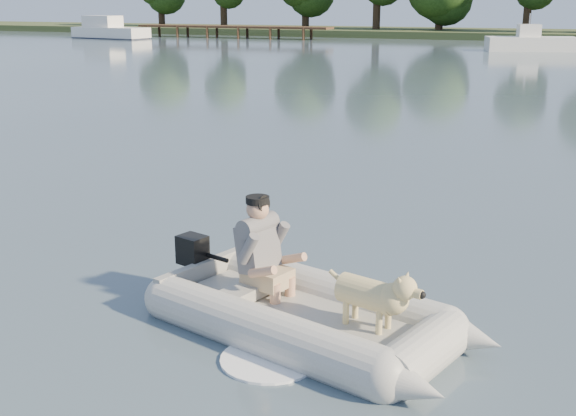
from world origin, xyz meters
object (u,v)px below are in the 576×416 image
at_px(dinghy, 310,277).
at_px(motorboat, 532,33).
at_px(man, 260,244).
at_px(dog, 367,299).
at_px(dock, 232,32).
at_px(cabin_cruiser, 110,27).

xyz_separation_m(dinghy, motorboat, (-1.49, 43.99, 0.55)).
distance_m(man, dog, 1.34).
height_order(dock, man, man).
xyz_separation_m(man, cabin_cruiser, (-35.43, 46.35, 0.20)).
bearing_deg(motorboat, cabin_cruiser, 158.53).
bearing_deg(motorboat, dog, -104.44).
height_order(dock, dog, dock).
relative_size(dinghy, dog, 5.16).
bearing_deg(motorboat, man, -106.06).
height_order(dock, cabin_cruiser, cabin_cruiser).
bearing_deg(man, motorboat, 106.92).
height_order(dock, dinghy, dinghy).
bearing_deg(dinghy, motorboat, 107.75).
distance_m(dock, man, 57.72).
relative_size(man, cabin_cruiser, 0.14).
bearing_deg(cabin_cruiser, dock, 37.14).
xyz_separation_m(dock, motorboat, (25.47, -7.61, 0.61)).
relative_size(cabin_cruiser, motorboat, 1.25).
height_order(dock, motorboat, motorboat).
bearing_deg(dock, motorboat, -16.64).
bearing_deg(dinghy, man, 175.76).
xyz_separation_m(dinghy, man, (-0.64, 0.23, 0.18)).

